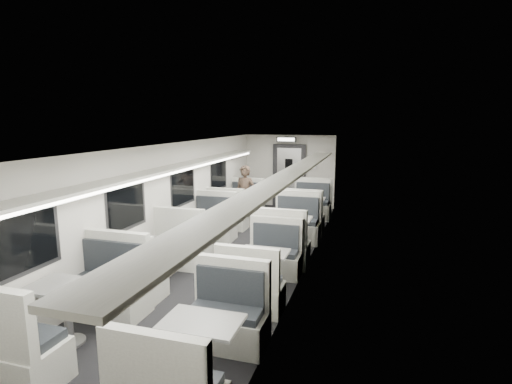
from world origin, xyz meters
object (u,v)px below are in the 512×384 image
Objects in this scene: passenger at (245,196)px; booth_right_a at (307,211)px; exit_sign at (286,139)px; booth_right_d at (202,351)px; vestibule_door at (289,176)px; booth_left_d at (68,314)px; booth_left_a at (237,208)px; booth_left_c at (156,260)px; booth_right_c at (264,271)px; booth_right_b at (289,235)px; booth_left_b at (199,232)px.

booth_right_a is at bearing 27.53° from passenger.
passenger is 2.71× the size of exit_sign.
vestibule_door is at bearing 96.17° from booth_right_d.
passenger is (0.36, 6.27, 0.43)m from booth_left_d.
booth_left_c reaches higher than booth_left_a.
booth_right_d is at bearing -50.39° from booth_left_c.
booth_right_a is at bearing 66.39° from booth_left_c.
booth_left_a is 4.79m from booth_right_c.
booth_right_d is 9.03m from exit_sign.
booth_left_d is at bearing -106.46° from booth_right_a.
booth_left_c is 6.70m from exit_sign.
booth_left_b is at bearing -169.96° from booth_right_b.
passenger is at bearing -102.97° from vestibule_door.
exit_sign is at bearing 62.07° from booth_left_a.
booth_right_b is at bearing 47.97° from booth_left_c.
passenger is (-1.64, 6.49, 0.46)m from booth_right_d.
booth_right_b is at bearing -90.00° from booth_right_a.
passenger is at bearing 86.69° from booth_left_d.
exit_sign is at bearing 81.05° from booth_left_c.
booth_right_b is 4.65m from exit_sign.
vestibule_door reaches higher than booth_left_c.
booth_left_d is 9.11m from vestibule_door.
booth_right_b is at bearing 90.00° from booth_right_c.
booth_left_a is at bearing 90.00° from booth_left_d.
booth_right_d is at bearing -83.83° from vestibule_door.
booth_left_a is at bearing 106.21° from booth_right_d.
booth_left_c is (0.00, -1.86, -0.01)m from booth_left_b.
booth_left_d is (0.00, -2.20, 0.03)m from booth_left_c.
booth_right_d is 1.26× the size of passenger.
booth_left_d is 1.14× the size of booth_right_c.
booth_right_d is (0.00, -2.53, 0.02)m from booth_right_c.
booth_left_a is at bearing -176.81° from booth_right_a.
booth_left_a is at bearing -112.84° from vestibule_door.
booth_right_b is at bearing -38.12° from passenger.
exit_sign is (1.00, 8.55, 1.87)m from booth_left_d.
booth_left_d is 3.05m from booth_right_c.
booth_left_b is 2.28m from passenger.
exit_sign reaches higher than booth_right_a.
booth_right_c is at bearing -90.00° from booth_right_a.
vestibule_door is (0.64, 2.77, 0.20)m from passenger.
booth_right_d is at bearing -65.46° from passenger.
booth_right_c is 3.25× the size of exit_sign.
booth_right_d is 1.00× the size of vestibule_door.
booth_left_b is 0.98× the size of booth_right_a.
booth_right_d is 6.71m from passenger.
booth_right_b is 1.08× the size of vestibule_door.
exit_sign is at bearing 96.51° from booth_right_d.
booth_left_d is at bearing -90.00° from booth_left_a.
booth_left_c is at bearing -98.95° from exit_sign.
booth_left_d is 1.02× the size of booth_right_b.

